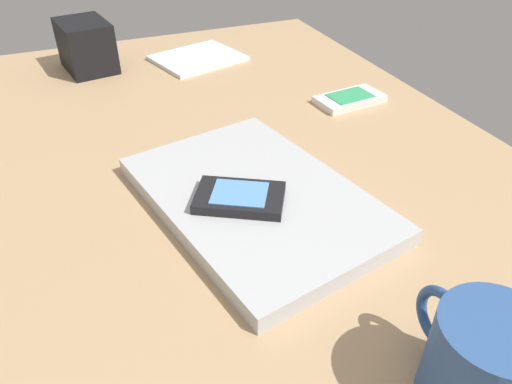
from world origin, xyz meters
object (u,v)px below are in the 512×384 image
object	(u,v)px
laptop_closed	(256,198)
notepad	(198,58)
cell_phone_on_desk	(350,99)
coffee_mug	(482,364)
desk_organizer	(86,46)
cell_phone_on_laptop	(240,197)

from	to	relation	value
laptop_closed	notepad	size ratio (longest dim) A/B	1.97
cell_phone_on_desk	coffee_mug	world-z (taller)	coffee_mug
laptop_closed	cell_phone_on_desk	bearing A→B (deg)	-62.90
cell_phone_on_desk	coffee_mug	bearing A→B (deg)	158.33
cell_phone_on_desk	desk_organizer	size ratio (longest dim) A/B	1.05
cell_phone_on_desk	desk_organizer	distance (cm)	51.07
laptop_closed	cell_phone_on_desk	world-z (taller)	laptop_closed
laptop_closed	cell_phone_on_laptop	world-z (taller)	cell_phone_on_laptop
laptop_closed	coffee_mug	xyz separation A→B (cm)	(-30.01, -5.75, 3.38)
notepad	cell_phone_on_desk	bearing A→B (deg)	-164.44
coffee_mug	notepad	world-z (taller)	coffee_mug
laptop_closed	cell_phone_on_laptop	bearing A→B (deg)	104.54
cell_phone_on_laptop	desk_organizer	world-z (taller)	desk_organizer
laptop_closed	desk_organizer	xyz separation A→B (cm)	(53.73, 12.98, 3.54)
laptop_closed	desk_organizer	world-z (taller)	desk_organizer
cell_phone_on_desk	notepad	world-z (taller)	cell_phone_on_desk
cell_phone_on_laptop	cell_phone_on_desk	xyz separation A→B (cm)	(22.28, -28.58, -2.13)
coffee_mug	cell_phone_on_desk	bearing A→B (deg)	-21.67
laptop_closed	desk_organizer	distance (cm)	55.39
notepad	desk_organizer	bearing A→B (deg)	65.13
cell_phone_on_laptop	notepad	xyz separation A→B (cm)	(51.72, -10.51, -2.36)
laptop_closed	coffee_mug	bearing A→B (deg)	179.02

